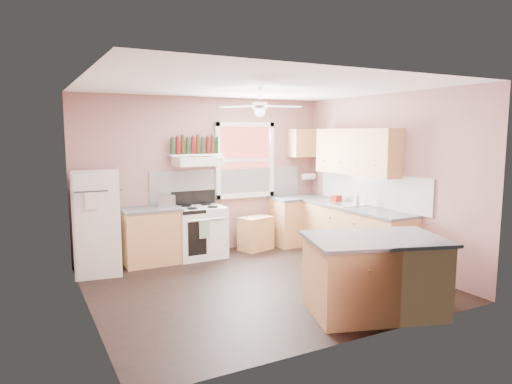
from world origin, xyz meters
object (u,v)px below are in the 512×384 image
cart (256,234)px  stove (200,232)px  toaster (166,201)px  island (374,277)px  refrigerator (97,223)px

cart → stove: bearing=163.3°
toaster → island: 3.62m
refrigerator → cart: size_ratio=2.69×
refrigerator → toaster: bearing=17.3°
refrigerator → stove: (1.67, 0.15, -0.34)m
toaster → stove: toaster is taller
refrigerator → toaster: 1.16m
stove → island: (0.94, -3.21, 0.00)m
stove → island: bearing=-72.6°
toaster → stove: 0.79m
stove → toaster: bearing=177.1°
island → refrigerator: bearing=148.0°
toaster → island: bearing=-51.4°
island → cart: bearing=105.4°
cart → island: bearing=-108.4°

